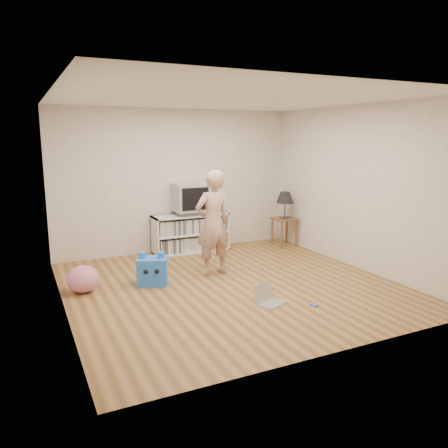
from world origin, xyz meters
name	(u,v)px	position (x,y,z in m)	size (l,w,h in m)	color
ground	(231,285)	(0.00, 0.00, 0.00)	(4.50, 4.50, 0.00)	brown
walls	(231,195)	(0.00, 0.00, 1.30)	(4.52, 4.52, 2.60)	beige
ceiling	(231,98)	(0.00, 0.00, 2.60)	(4.50, 4.50, 0.01)	white
media_unit	(190,233)	(0.18, 2.04, 0.35)	(1.40, 0.45, 0.70)	white
dvd_deck	(190,213)	(0.18, 2.02, 0.73)	(0.45, 0.35, 0.07)	gray
crt_tv	(190,197)	(0.18, 2.02, 1.02)	(0.60, 0.53, 0.50)	#99999E
side_table	(284,225)	(1.99, 1.65, 0.42)	(0.42, 0.42, 0.55)	brown
table_lamp	(285,198)	(1.99, 1.65, 0.94)	(0.34, 0.34, 0.52)	#333333
person	(213,223)	(-0.01, 0.59, 0.81)	(0.59, 0.39, 1.61)	tan
laptop	(268,298)	(0.13, -0.82, 0.07)	(0.45, 0.42, 0.25)	silver
playing_cards	(314,305)	(0.59, -1.16, 0.01)	(0.07, 0.09, 0.02)	#4660BC
plush_blue	(152,271)	(-1.00, 0.52, 0.20)	(0.51, 0.45, 0.48)	blue
plush_pink	(83,279)	(-1.95, 0.62, 0.18)	(0.43, 0.43, 0.37)	pink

